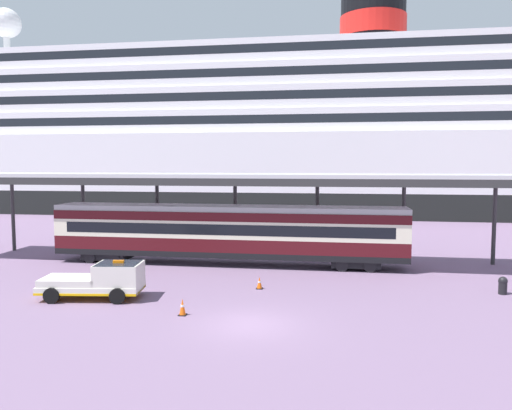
{
  "coord_description": "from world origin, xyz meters",
  "views": [
    {
      "loc": [
        3.57,
        -20.84,
        6.98
      ],
      "look_at": [
        -1.12,
        8.85,
        4.5
      ],
      "focal_mm": 34.87,
      "sensor_mm": 36.0,
      "label": 1
    }
  ],
  "objects_px": {
    "cruise_ship": "(278,137)",
    "service_truck": "(101,280)",
    "traffic_cone_near": "(183,307)",
    "traffic_cone_mid": "(259,283)",
    "quay_bollard": "(503,285)",
    "train_carriage": "(227,231)"
  },
  "relations": [
    {
      "from": "cruise_ship",
      "to": "train_carriage",
      "type": "bearing_deg",
      "value": -88.46
    },
    {
      "from": "train_carriage",
      "to": "service_truck",
      "type": "height_order",
      "value": "train_carriage"
    },
    {
      "from": "traffic_cone_near",
      "to": "train_carriage",
      "type": "bearing_deg",
      "value": 92.18
    },
    {
      "from": "train_carriage",
      "to": "service_truck",
      "type": "relative_size",
      "value": 4.49
    },
    {
      "from": "train_carriage",
      "to": "service_truck",
      "type": "xyz_separation_m",
      "value": [
        -4.6,
        -9.66,
        -1.32
      ]
    },
    {
      "from": "cruise_ship",
      "to": "service_truck",
      "type": "height_order",
      "value": "cruise_ship"
    },
    {
      "from": "cruise_ship",
      "to": "traffic_cone_near",
      "type": "bearing_deg",
      "value": -88.32
    },
    {
      "from": "traffic_cone_near",
      "to": "quay_bollard",
      "type": "xyz_separation_m",
      "value": [
        15.88,
        6.29,
        0.13
      ]
    },
    {
      "from": "traffic_cone_near",
      "to": "traffic_cone_mid",
      "type": "xyz_separation_m",
      "value": [
        2.79,
        5.39,
        -0.05
      ]
    },
    {
      "from": "service_truck",
      "to": "quay_bollard",
      "type": "bearing_deg",
      "value": 11.24
    },
    {
      "from": "quay_bollard",
      "to": "service_truck",
      "type": "bearing_deg",
      "value": -168.76
    },
    {
      "from": "quay_bollard",
      "to": "train_carriage",
      "type": "bearing_deg",
      "value": 161.37
    },
    {
      "from": "train_carriage",
      "to": "service_truck",
      "type": "bearing_deg",
      "value": -115.44
    },
    {
      "from": "cruise_ship",
      "to": "traffic_cone_mid",
      "type": "distance_m",
      "value": 48.07
    },
    {
      "from": "service_truck",
      "to": "traffic_cone_mid",
      "type": "xyz_separation_m",
      "value": [
        7.83,
        3.26,
        -0.65
      ]
    },
    {
      "from": "service_truck",
      "to": "traffic_cone_near",
      "type": "bearing_deg",
      "value": -22.9
    },
    {
      "from": "service_truck",
      "to": "quay_bollard",
      "type": "relative_size",
      "value": 5.65
    },
    {
      "from": "train_carriage",
      "to": "service_truck",
      "type": "distance_m",
      "value": 10.78
    },
    {
      "from": "cruise_ship",
      "to": "traffic_cone_mid",
      "type": "bearing_deg",
      "value": -84.72
    },
    {
      "from": "traffic_cone_near",
      "to": "quay_bollard",
      "type": "height_order",
      "value": "quay_bollard"
    },
    {
      "from": "service_truck",
      "to": "traffic_cone_mid",
      "type": "distance_m",
      "value": 8.51
    },
    {
      "from": "traffic_cone_mid",
      "to": "traffic_cone_near",
      "type": "bearing_deg",
      "value": -117.33
    }
  ]
}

